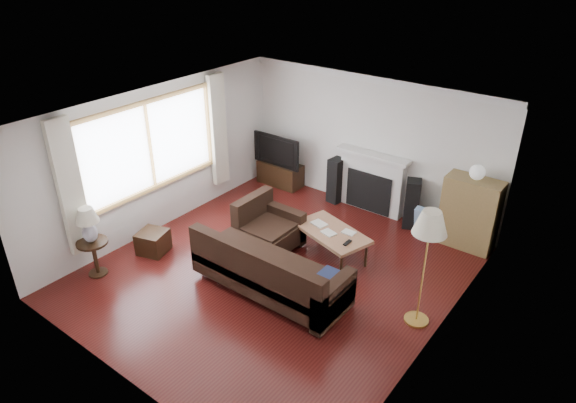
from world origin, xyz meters
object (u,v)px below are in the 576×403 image
Objects in this scene: sectional_sofa at (270,268)px; floor_lamp at (424,269)px; tv_stand at (280,174)px; side_table at (95,258)px; bookshelf at (470,213)px; coffee_table at (331,244)px.

floor_lamp is at bearing 19.10° from sectional_sofa.
side_table is at bearing -93.82° from tv_stand.
bookshelf is 2.10× the size of side_table.
sectional_sofa is (-1.80, -2.93, -0.20)m from bookshelf.
sectional_sofa is at bearing -121.49° from bookshelf.
floor_lamp is (0.18, -2.25, 0.24)m from bookshelf.
bookshelf is at bearing 62.47° from coffee_table.
sectional_sofa is at bearing -82.18° from coffee_table.
coffee_table is at bearing -35.29° from tv_stand.
sectional_sofa is 2.70m from side_table.
tv_stand is at bearing 86.18° from side_table.
coffee_table is 2.12× the size of side_table.
bookshelf is (3.90, 0.01, 0.37)m from tv_stand.
floor_lamp is at bearing -85.48° from bookshelf.
tv_stand is at bearing 125.71° from sectional_sofa.
bookshelf is at bearing 58.51° from sectional_sofa.
side_table is at bearing -155.86° from floor_lamp.
bookshelf is 5.94m from side_table.
bookshelf reaches higher than coffee_table.
tv_stand is 0.77× the size of bookshelf.
coffee_table is 0.73× the size of floor_lamp.
bookshelf is 2.27m from floor_lamp.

